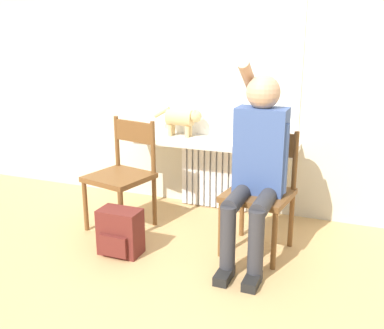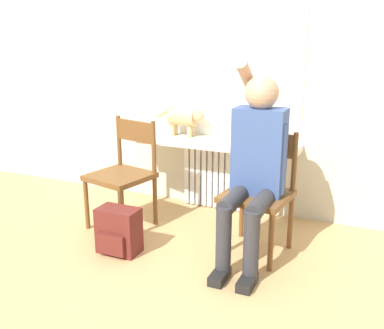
% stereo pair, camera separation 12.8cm
% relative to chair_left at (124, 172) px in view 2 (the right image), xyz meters
% --- Properties ---
extents(ground_plane, '(12.00, 12.00, 0.00)m').
position_rel_chair_left_xyz_m(ground_plane, '(0.54, -0.49, -0.45)').
color(ground_plane, tan).
extents(wall_with_window, '(7.00, 0.06, 2.70)m').
position_rel_chair_left_xyz_m(wall_with_window, '(0.54, 0.74, 0.90)').
color(wall_with_window, beige).
rests_on(wall_with_window, ground_plane).
extents(radiator, '(0.61, 0.08, 0.59)m').
position_rel_chair_left_xyz_m(radiator, '(0.54, 0.66, -0.15)').
color(radiator, white).
rests_on(radiator, ground_plane).
extents(windowsill, '(1.44, 0.33, 0.05)m').
position_rel_chair_left_xyz_m(windowsill, '(0.54, 0.54, 0.17)').
color(windowsill, silver).
rests_on(windowsill, radiator).
extents(window_glass, '(1.38, 0.01, 1.39)m').
position_rel_chair_left_xyz_m(window_glass, '(0.54, 0.70, 0.89)').
color(window_glass, white).
rests_on(window_glass, windowsill).
extents(chair_left, '(0.52, 0.52, 0.85)m').
position_rel_chair_left_xyz_m(chair_left, '(0.00, 0.00, 0.00)').
color(chair_left, brown).
rests_on(chair_left, ground_plane).
extents(chair_right, '(0.48, 0.48, 0.85)m').
position_rel_chair_left_xyz_m(chair_right, '(1.09, 0.00, 0.00)').
color(chair_right, brown).
rests_on(chair_right, ground_plane).
extents(person, '(0.36, 0.97, 1.35)m').
position_rel_chair_left_xyz_m(person, '(1.09, -0.10, 0.25)').
color(person, '#333338').
rests_on(person, ground_plane).
extents(cat, '(0.44, 0.14, 0.25)m').
position_rel_chair_left_xyz_m(cat, '(0.26, 0.59, 0.35)').
color(cat, '#DBB77A').
rests_on(cat, windowsill).
extents(backpack, '(0.29, 0.21, 0.33)m').
position_rel_chair_left_xyz_m(backpack, '(0.21, -0.43, -0.28)').
color(backpack, maroon).
rests_on(backpack, ground_plane).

